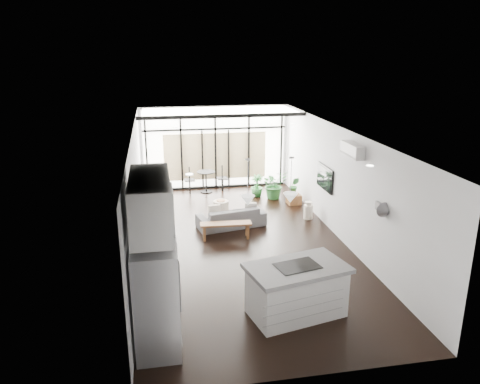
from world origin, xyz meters
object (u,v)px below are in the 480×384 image
object	(u,v)px
fridge	(156,301)
milk_can	(308,210)
sofa	(231,214)
island	(296,290)
pouf	(221,207)
console_bench	(226,231)
tv	(325,178)

from	to	relation	value
fridge	milk_can	world-z (taller)	fridge
fridge	sofa	world-z (taller)	fridge
island	fridge	xyz separation A→B (m)	(-2.48, -0.63, 0.41)
island	pouf	xyz separation A→B (m)	(-0.56, 5.65, -0.30)
console_bench	milk_can	xyz separation A→B (m)	(2.52, 0.99, 0.04)
tv	console_bench	bearing A→B (deg)	-167.98
console_bench	tv	distance (m)	3.07
console_bench	tv	xyz separation A→B (m)	(2.81, 0.60, 1.09)
console_bench	sofa	bearing A→B (deg)	74.86
island	milk_can	xyz separation A→B (m)	(1.80, 4.71, -0.23)
pouf	tv	distance (m)	3.17
console_bench	tv	world-z (taller)	tv
sofa	tv	xyz separation A→B (m)	(2.54, -0.20, 0.94)
sofa	tv	distance (m)	2.71
island	milk_can	distance (m)	5.05
console_bench	pouf	distance (m)	1.93
fridge	tv	world-z (taller)	fridge
milk_can	pouf	bearing A→B (deg)	158.32
island	tv	size ratio (longest dim) A/B	1.60
console_bench	milk_can	distance (m)	2.70
milk_can	tv	world-z (taller)	tv
fridge	pouf	bearing A→B (deg)	73.03
island	milk_can	size ratio (longest dim) A/B	3.49
milk_can	fridge	bearing A→B (deg)	-128.71
fridge	milk_can	distance (m)	6.87
console_bench	tv	bearing A→B (deg)	15.57
fridge	tv	xyz separation A→B (m)	(4.57, 4.95, 0.41)
island	pouf	world-z (taller)	island
milk_can	tv	distance (m)	1.15
island	pouf	distance (m)	5.69
sofa	console_bench	distance (m)	0.85
milk_can	console_bench	bearing A→B (deg)	-158.57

